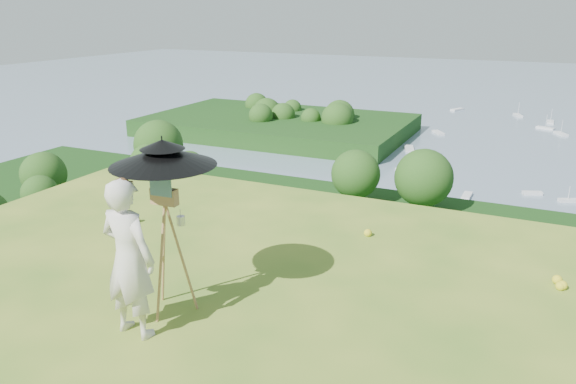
% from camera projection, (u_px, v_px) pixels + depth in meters
% --- Properties ---
extents(shoreline_tier, '(170.00, 28.00, 8.00)m').
position_uv_depth(shoreline_tier, '(503.00, 298.00, 80.71)').
color(shoreline_tier, '#746A5C').
rests_on(shoreline_tier, bay_water).
extents(bay_water, '(700.00, 700.00, 0.00)m').
position_uv_depth(bay_water, '(542.00, 109.00, 222.17)').
color(bay_water, slate).
rests_on(bay_water, ground).
extents(peninsula, '(90.00, 60.00, 12.00)m').
position_uv_depth(peninsula, '(278.00, 117.00, 177.59)').
color(peninsula, black).
rests_on(peninsula, bay_water).
extents(slope_trees, '(110.00, 50.00, 6.00)m').
position_uv_depth(slope_trees, '(487.00, 285.00, 39.73)').
color(slope_trees, '#1D4C16').
rests_on(slope_trees, forest_slope).
extents(harbor_town, '(110.00, 22.00, 5.00)m').
position_uv_depth(harbor_town, '(509.00, 257.00, 78.68)').
color(harbor_town, silver).
rests_on(harbor_town, shoreline_tier).
extents(moored_boats, '(140.00, 140.00, 0.70)m').
position_uv_depth(moored_boats, '(486.00, 147.00, 159.06)').
color(moored_boats, silver).
rests_on(moored_boats, bay_water).
extents(painter, '(0.71, 0.49, 1.89)m').
position_uv_depth(painter, '(129.00, 259.00, 6.28)').
color(painter, beige).
rests_on(painter, ground).
extents(field_easel, '(0.70, 0.70, 1.75)m').
position_uv_depth(field_easel, '(168.00, 246.00, 6.79)').
color(field_easel, '#AD8448').
rests_on(field_easel, ground).
extents(sun_umbrella, '(1.34, 1.34, 0.79)m').
position_uv_depth(sun_umbrella, '(164.00, 169.00, 6.52)').
color(sun_umbrella, black).
rests_on(sun_umbrella, field_easel).
extents(painter_cap, '(0.21, 0.25, 0.10)m').
position_uv_depth(painter_cap, '(121.00, 183.00, 6.01)').
color(painter_cap, '#CF717A').
rests_on(painter_cap, painter).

